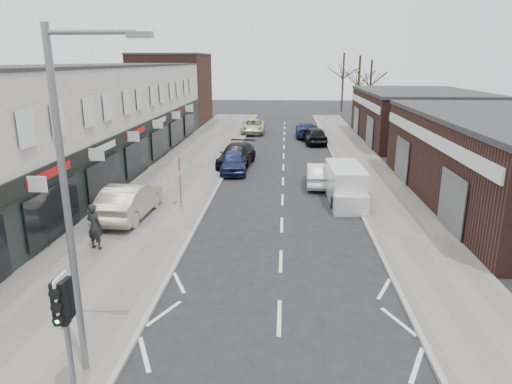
% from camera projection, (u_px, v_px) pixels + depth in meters
% --- Properties ---
extents(ground, '(160.00, 160.00, 0.00)m').
position_uv_depth(ground, '(278.00, 359.00, 11.70)').
color(ground, black).
rests_on(ground, ground).
extents(pavement_left, '(5.50, 64.00, 0.12)m').
position_uv_depth(pavement_left, '(191.00, 165.00, 33.19)').
color(pavement_left, slate).
rests_on(pavement_left, ground).
extents(pavement_right, '(3.50, 64.00, 0.12)m').
position_uv_depth(pavement_right, '(364.00, 168.00, 32.42)').
color(pavement_right, slate).
rests_on(pavement_right, ground).
extents(shop_terrace_left, '(8.00, 41.00, 7.10)m').
position_uv_depth(shop_terrace_left, '(80.00, 121.00, 30.24)').
color(shop_terrace_left, silver).
rests_on(shop_terrace_left, ground).
extents(brick_block_far, '(8.00, 10.00, 8.00)m').
position_uv_depth(brick_block_far, '(172.00, 90.00, 54.56)').
color(brick_block_far, '#44261D').
rests_on(brick_block_far, ground).
extents(right_unit_far, '(10.00, 16.00, 4.50)m').
position_uv_depth(right_unit_far, '(417.00, 117.00, 42.91)').
color(right_unit_far, '#331B17').
rests_on(right_unit_far, ground).
extents(tree_far_a, '(3.60, 3.60, 8.00)m').
position_uv_depth(tree_far_a, '(356.00, 122.00, 57.17)').
color(tree_far_a, '#382D26').
rests_on(tree_far_a, ground).
extents(tree_far_b, '(3.60, 3.60, 7.50)m').
position_uv_depth(tree_far_b, '(368.00, 116.00, 62.77)').
color(tree_far_b, '#382D26').
rests_on(tree_far_b, ground).
extents(tree_far_c, '(3.60, 3.60, 8.50)m').
position_uv_depth(tree_far_c, '(341.00, 111.00, 68.70)').
color(tree_far_c, '#382D26').
rests_on(tree_far_c, ground).
extents(traffic_light, '(0.28, 0.60, 3.10)m').
position_uv_depth(traffic_light, '(64.00, 312.00, 9.37)').
color(traffic_light, slate).
rests_on(traffic_light, pavement_left).
extents(street_lamp, '(2.23, 0.22, 8.00)m').
position_uv_depth(street_lamp, '(73.00, 192.00, 9.93)').
color(street_lamp, slate).
rests_on(street_lamp, pavement_left).
extents(warning_sign, '(0.12, 0.80, 2.70)m').
position_uv_depth(warning_sign, '(180.00, 168.00, 22.91)').
color(warning_sign, slate).
rests_on(warning_sign, pavement_left).
extents(white_van, '(1.87, 4.99, 1.93)m').
position_uv_depth(white_van, '(346.00, 185.00, 24.63)').
color(white_van, silver).
rests_on(white_van, ground).
extents(sedan_on_pavement, '(1.97, 5.10, 1.66)m').
position_uv_depth(sedan_on_pavement, '(129.00, 200.00, 21.80)').
color(sedan_on_pavement, '#A59C84').
rests_on(sedan_on_pavement, pavement_left).
extents(pedestrian, '(0.79, 0.64, 1.88)m').
position_uv_depth(pedestrian, '(95.00, 226.00, 18.07)').
color(pedestrian, black).
rests_on(pedestrian, pavement_left).
extents(parked_car_left_a, '(2.10, 4.47, 1.48)m').
position_uv_depth(parked_car_left_a, '(233.00, 162.00, 31.03)').
color(parked_car_left_a, '#151D43').
rests_on(parked_car_left_a, ground).
extents(parked_car_left_b, '(2.70, 5.60, 1.57)m').
position_uv_depth(parked_car_left_b, '(237.00, 155.00, 33.06)').
color(parked_car_left_b, black).
rests_on(parked_car_left_b, ground).
extents(parked_car_left_c, '(2.46, 5.19, 1.43)m').
position_uv_depth(parked_car_left_c, '(253.00, 127.00, 47.87)').
color(parked_car_left_c, beige).
rests_on(parked_car_left_c, ground).
extents(parked_car_right_a, '(1.61, 4.31, 1.41)m').
position_uv_depth(parked_car_right_a, '(319.00, 174.00, 27.82)').
color(parked_car_right_a, silver).
rests_on(parked_car_right_a, ground).
extents(parked_car_right_b, '(2.30, 4.80, 1.58)m').
position_uv_depth(parked_car_right_b, '(315.00, 135.00, 41.77)').
color(parked_car_right_b, black).
rests_on(parked_car_right_b, ground).
extents(parked_car_right_c, '(2.09, 5.13, 1.49)m').
position_uv_depth(parked_car_right_c, '(306.00, 130.00, 45.49)').
color(parked_car_right_c, '#151E43').
rests_on(parked_car_right_c, ground).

